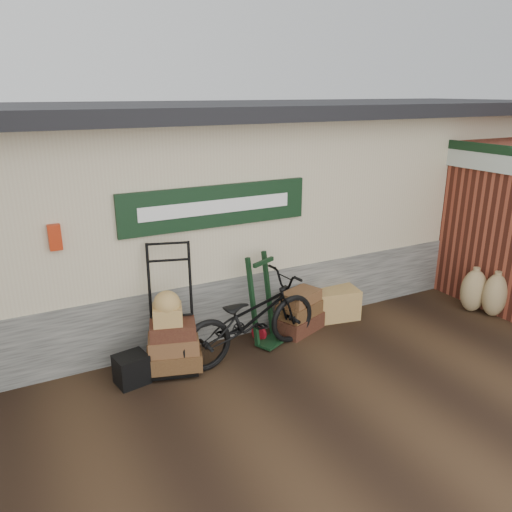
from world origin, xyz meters
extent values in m
plane|color=black|center=(0.00, 0.00, 0.00)|extent=(80.00, 80.00, 0.00)
cube|color=#4C4C47|center=(0.00, 2.75, 0.45)|extent=(14.00, 3.54, 0.90)
cube|color=#C7B691|center=(0.00, 2.75, 1.95)|extent=(14.00, 3.50, 2.10)
cube|color=black|center=(0.00, 2.60, 3.10)|extent=(14.40, 4.10, 0.20)
cube|color=black|center=(-0.30, 0.97, 1.95)|extent=(2.60, 0.06, 0.55)
cube|color=white|center=(-0.30, 0.94, 1.95)|extent=(2.10, 0.01, 0.18)
cube|color=#AD270C|center=(-2.30, 0.97, 1.80)|extent=(0.14, 0.10, 0.30)
cube|color=maroon|center=(4.70, 1.20, 1.30)|extent=(1.60, 4.50, 2.60)
cube|color=#194C2D|center=(3.88, 0.20, 2.35)|extent=(0.04, 2.40, 0.28)
cube|color=black|center=(3.88, 0.20, 2.55)|extent=(0.05, 2.50, 0.14)
cube|color=#9C693E|center=(1.58, 0.85, 0.24)|extent=(0.80, 0.60, 0.47)
cube|color=black|center=(-1.68, 0.46, 0.19)|extent=(0.42, 0.38, 0.37)
imported|color=black|center=(-0.09, 0.41, 0.60)|extent=(0.97, 2.14, 1.20)
ellipsoid|color=brown|center=(3.70, 0.02, 0.35)|extent=(0.46, 0.39, 0.70)
ellipsoid|color=brown|center=(3.85, -0.27, 0.35)|extent=(0.48, 0.42, 0.69)
camera|label=1|loc=(-2.79, -4.91, 3.38)|focal=35.00mm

